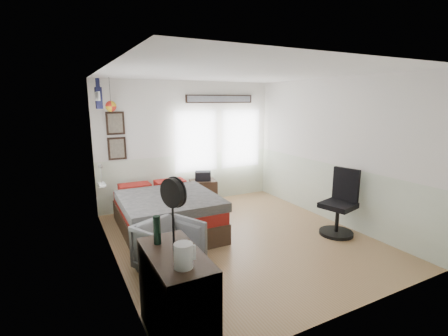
{
  "coord_description": "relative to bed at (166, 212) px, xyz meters",
  "views": [
    {
      "loc": [
        -2.63,
        -4.42,
        2.29
      ],
      "look_at": [
        -0.1,
        0.4,
        1.15
      ],
      "focal_mm": 26.0,
      "sensor_mm": 36.0,
      "label": 1
    }
  ],
  "objects": [
    {
      "name": "ground_plane",
      "position": [
        0.99,
        -0.92,
        -0.34
      ],
      "size": [
        4.0,
        4.5,
        0.01
      ],
      "primitive_type": "cube",
      "color": "#9F7246"
    },
    {
      "name": "room_shell",
      "position": [
        0.92,
        -0.73,
        1.27
      ],
      "size": [
        4.02,
        4.52,
        2.71
      ],
      "color": "silver",
      "rests_on": "ground_plane"
    },
    {
      "name": "wall_decor",
      "position": [
        -0.11,
        1.04,
        1.76
      ],
      "size": [
        3.55,
        1.32,
        1.44
      ],
      "color": "black",
      "rests_on": "room_shell"
    },
    {
      "name": "bed",
      "position": [
        0.0,
        0.0,
        0.0
      ],
      "size": [
        1.6,
        2.19,
        0.69
      ],
      "rotation": [
        0.0,
        0.0,
        -0.02
      ],
      "color": "#332418",
      "rests_on": "ground_plane"
    },
    {
      "name": "dresser",
      "position": [
        -0.75,
        -2.67,
        0.11
      ],
      "size": [
        0.48,
        1.0,
        0.9
      ],
      "primitive_type": "cube",
      "color": "#332418",
      "rests_on": "ground_plane"
    },
    {
      "name": "armchair",
      "position": [
        -0.39,
        -1.39,
        0.01
      ],
      "size": [
        1.0,
        1.01,
        0.69
      ],
      "primitive_type": "imported",
      "rotation": [
        0.0,
        0.0,
        0.45
      ],
      "color": "#575757",
      "rests_on": "ground_plane"
    },
    {
      "name": "nightstand",
      "position": [
        1.2,
        1.06,
        -0.06
      ],
      "size": [
        0.62,
        0.53,
        0.55
      ],
      "primitive_type": "cube",
      "rotation": [
        0.0,
        0.0,
        -0.18
      ],
      "color": "#332418",
      "rests_on": "ground_plane"
    },
    {
      "name": "task_chair",
      "position": [
        2.62,
        -1.54,
        0.13
      ],
      "size": [
        0.62,
        0.62,
        1.15
      ],
      "rotation": [
        0.0,
        0.0,
        0.26
      ],
      "color": "black",
      "rests_on": "ground_plane"
    },
    {
      "name": "kettle",
      "position": [
        -0.76,
        -2.95,
        0.67
      ],
      "size": [
        0.19,
        0.16,
        0.22
      ],
      "rotation": [
        0.0,
        0.0,
        -0.15
      ],
      "color": "silver",
      "rests_on": "dresser"
    },
    {
      "name": "bottle",
      "position": [
        -0.83,
        -2.39,
        0.71
      ],
      "size": [
        0.07,
        0.07,
        0.29
      ],
      "primitive_type": "cylinder",
      "color": "black",
      "rests_on": "dresser"
    },
    {
      "name": "stand_fan",
      "position": [
        -0.73,
        -2.61,
        1.11
      ],
      "size": [
        0.18,
        0.28,
        0.71
      ],
      "rotation": [
        0.0,
        0.0,
        0.4
      ],
      "color": "black",
      "rests_on": "dresser"
    },
    {
      "name": "black_bag",
      "position": [
        1.2,
        1.06,
        0.31
      ],
      "size": [
        0.4,
        0.34,
        0.2
      ],
      "primitive_type": "cube",
      "rotation": [
        0.0,
        0.0,
        -0.43
      ],
      "color": "black",
      "rests_on": "nightstand"
    }
  ]
}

